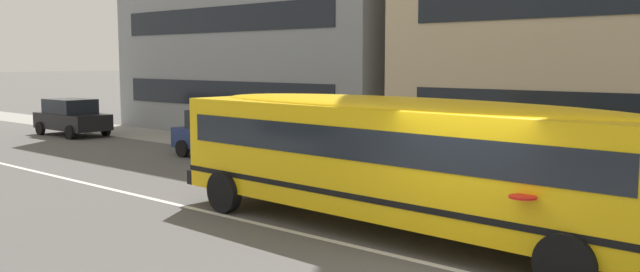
% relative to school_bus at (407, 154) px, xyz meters
% --- Properties ---
extents(ground_plane, '(400.00, 400.00, 0.00)m').
position_rel_school_bus_xyz_m(ground_plane, '(1.82, -1.26, -1.58)').
color(ground_plane, '#54514F').
extents(sidewalk_far, '(120.00, 3.00, 0.01)m').
position_rel_school_bus_xyz_m(sidewalk_far, '(1.82, 6.92, -1.57)').
color(sidewalk_far, gray).
rests_on(sidewalk_far, ground_plane).
extents(lane_centreline, '(110.00, 0.16, 0.01)m').
position_rel_school_bus_xyz_m(lane_centreline, '(1.82, -1.26, -1.57)').
color(lane_centreline, silver).
rests_on(lane_centreline, ground_plane).
extents(school_bus, '(11.92, 3.02, 2.65)m').
position_rel_school_bus_xyz_m(school_bus, '(0.00, 0.00, 0.00)').
color(school_bus, yellow).
rests_on(school_bus, ground_plane).
extents(parked_car_black_by_lamppost, '(3.93, 1.94, 1.64)m').
position_rel_school_bus_xyz_m(parked_car_black_by_lamppost, '(-21.00, 4.43, -0.73)').
color(parked_car_black_by_lamppost, black).
rests_on(parked_car_black_by_lamppost, ground_plane).
extents(parked_car_dark_blue_beside_sign, '(3.92, 1.92, 1.64)m').
position_rel_school_bus_xyz_m(parked_car_dark_blue_beside_sign, '(-10.48, 4.41, -0.73)').
color(parked_car_dark_blue_beside_sign, navy).
rests_on(parked_car_dark_blue_beside_sign, ground_plane).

